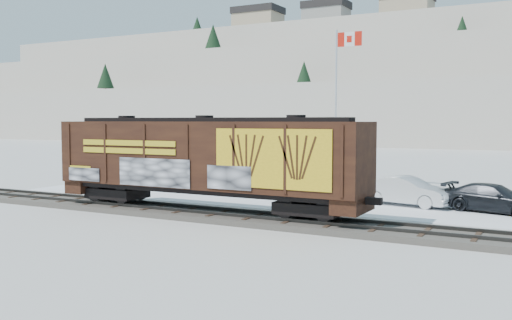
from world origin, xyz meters
The scene contains 9 objects.
ground centered at (0.00, 0.00, 0.00)m, with size 500.00×500.00×0.00m, color white.
rail_track centered at (0.00, 0.00, 0.15)m, with size 50.00×3.40×0.43m.
parking_strip centered at (0.00, 7.50, 0.01)m, with size 40.00×8.00×0.03m, color white.
hillside centered at (-0.05, 139.79, 14.37)m, with size 360.00×110.00×93.00m.
hopper_railcar centered at (-2.95, -0.01, 2.97)m, with size 16.73×3.06×4.57m.
flagpole centered at (-1.31, 14.65, 4.13)m, with size 2.30×0.90×11.23m.
car_silver centered at (-9.12, 7.86, 0.71)m, with size 1.60×3.97×1.35m, color #BABBC2.
car_white centered at (5.18, 8.45, 0.86)m, with size 1.75×5.01×1.65m, color silver.
car_dark centered at (9.78, 8.21, 0.77)m, with size 2.08×5.12×1.49m, color black.
Camera 1 is at (12.81, -23.93, 4.87)m, focal length 40.00 mm.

